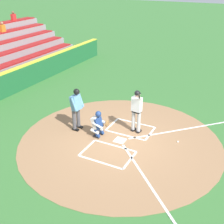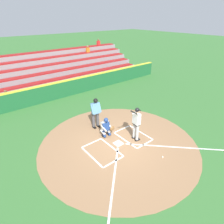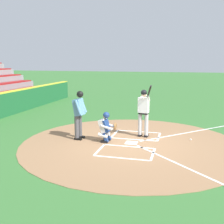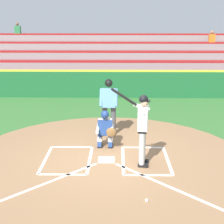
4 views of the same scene
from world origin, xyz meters
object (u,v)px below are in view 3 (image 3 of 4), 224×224
Objects in this scene: catcher at (106,126)px; baseball at (191,139)px; plate_umpire at (79,112)px; batter at (144,110)px.

baseball is at bearing 107.56° from catcher.
plate_umpire is 25.20× the size of baseball.
baseball is (0.01, 1.81, -1.06)m from batter.
batter is at bearing -90.47° from baseball.
plate_umpire reaches higher than baseball.
batter is 2.49m from plate_umpire.
batter is 1.14× the size of plate_umpire.
catcher is (0.98, -1.24, -0.51)m from batter.
batter is at bearing 128.25° from catcher.
batter is 2.10m from baseball.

